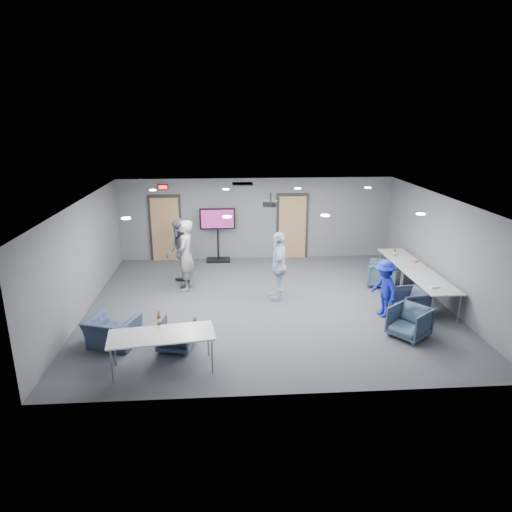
{
  "coord_description": "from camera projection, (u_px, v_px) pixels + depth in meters",
  "views": [
    {
      "loc": [
        -1.04,
        -10.8,
        4.63
      ],
      "look_at": [
        -0.27,
        0.3,
        1.2
      ],
      "focal_mm": 32.0,
      "sensor_mm": 36.0,
      "label": 1
    }
  ],
  "objects": [
    {
      "name": "wall_back",
      "position": [
        256.0,
        219.0,
        15.14
      ],
      "size": [
        9.0,
        0.02,
        2.7
      ],
      "primitive_type": "cube",
      "color": "slate",
      "rests_on": "floor"
    },
    {
      "name": "table_front_left",
      "position": [
        162.0,
        336.0,
        8.51
      ],
      "size": [
        2.06,
        1.09,
        0.73
      ],
      "rotation": [
        0.0,
        0.0,
        0.14
      ],
      "color": "silver",
      "rests_on": "floor"
    },
    {
      "name": "downlights",
      "position": [
        268.0,
        200.0,
        10.94
      ],
      "size": [
        6.18,
        3.78,
        0.02
      ],
      "color": "white",
      "rests_on": "ceiling"
    },
    {
      "name": "chair_right_c",
      "position": [
        409.0,
        322.0,
        9.88
      ],
      "size": [
        1.05,
        1.05,
        0.69
      ],
      "primitive_type": "imported",
      "rotation": [
        0.0,
        0.0,
        -0.91
      ],
      "color": "#35475B",
      "rests_on": "floor"
    },
    {
      "name": "person_c",
      "position": [
        279.0,
        266.0,
        11.82
      ],
      "size": [
        0.55,
        1.1,
        1.81
      ],
      "primitive_type": "imported",
      "rotation": [
        0.0,
        0.0,
        -1.68
      ],
      "color": "silver",
      "rests_on": "floor"
    },
    {
      "name": "door_left",
      "position": [
        166.0,
        229.0,
        14.98
      ],
      "size": [
        1.06,
        0.17,
        2.24
      ],
      "color": "black",
      "rests_on": "wall_back"
    },
    {
      "name": "snack_box",
      "position": [
        415.0,
        261.0,
        12.68
      ],
      "size": [
        0.18,
        0.15,
        0.03
      ],
      "primitive_type": "cube",
      "rotation": [
        0.0,
        0.0,
        0.32
      ],
      "color": "#D06A34",
      "rests_on": "table_right_a"
    },
    {
      "name": "bottle_front",
      "position": [
        159.0,
        320.0,
        8.86
      ],
      "size": [
        0.08,
        0.08,
        0.29
      ],
      "color": "#56370E",
      "rests_on": "table_front_left"
    },
    {
      "name": "door_right",
      "position": [
        292.0,
        227.0,
        15.26
      ],
      "size": [
        1.06,
        0.17,
        2.24
      ],
      "color": "black",
      "rests_on": "wall_back"
    },
    {
      "name": "hvac_diffuser",
      "position": [
        243.0,
        184.0,
        13.57
      ],
      "size": [
        0.6,
        0.6,
        0.03
      ],
      "primitive_type": "cube",
      "color": "black",
      "rests_on": "ceiling"
    },
    {
      "name": "chair_front_a",
      "position": [
        176.0,
        335.0,
        9.38
      ],
      "size": [
        0.81,
        0.82,
        0.64
      ],
      "primitive_type": "imported",
      "rotation": [
        0.0,
        0.0,
        2.94
      ],
      "color": "#35415C",
      "rests_on": "floor"
    },
    {
      "name": "wrapper",
      "position": [
        434.0,
        287.0,
        10.8
      ],
      "size": [
        0.24,
        0.19,
        0.05
      ],
      "primitive_type": "cube",
      "rotation": [
        0.0,
        0.0,
        0.2
      ],
      "color": "white",
      "rests_on": "table_right_b"
    },
    {
      "name": "table_right_a",
      "position": [
        402.0,
        259.0,
        13.09
      ],
      "size": [
        0.79,
        1.9,
        0.73
      ],
      "rotation": [
        0.0,
        0.0,
        1.57
      ],
      "color": "silver",
      "rests_on": "floor"
    },
    {
      "name": "wall_front",
      "position": [
        290.0,
        323.0,
        7.52
      ],
      "size": [
        9.0,
        0.02,
        2.7
      ],
      "primitive_type": "cube",
      "color": "slate",
      "rests_on": "floor"
    },
    {
      "name": "person_a",
      "position": [
        185.0,
        256.0,
        12.42
      ],
      "size": [
        0.56,
        0.77,
        1.96
      ],
      "primitive_type": "imported",
      "rotation": [
        0.0,
        0.0,
        -1.7
      ],
      "color": "gray",
      "rests_on": "floor"
    },
    {
      "name": "bottle_right",
      "position": [
        395.0,
        253.0,
        13.28
      ],
      "size": [
        0.06,
        0.06,
        0.23
      ],
      "color": "#56370E",
      "rests_on": "table_right_a"
    },
    {
      "name": "chair_right_a",
      "position": [
        382.0,
        274.0,
        12.89
      ],
      "size": [
        0.99,
        0.98,
        0.7
      ],
      "primitive_type": "imported",
      "rotation": [
        0.0,
        0.0,
        -1.94
      ],
      "color": "#3A5065",
      "rests_on": "floor"
    },
    {
      "name": "projector",
      "position": [
        271.0,
        204.0,
        12.06
      ],
      "size": [
        0.43,
        0.4,
        0.36
      ],
      "rotation": [
        0.0,
        0.0,
        -0.36
      ],
      "color": "black",
      "rests_on": "ceiling"
    },
    {
      "name": "exit_sign",
      "position": [
        163.0,
        187.0,
        14.56
      ],
      "size": [
        0.32,
        0.08,
        0.16
      ],
      "color": "black",
      "rests_on": "wall_back"
    },
    {
      "name": "tv_stand",
      "position": [
        218.0,
        231.0,
        14.92
      ],
      "size": [
        1.16,
        0.55,
        1.77
      ],
      "color": "black",
      "rests_on": "floor"
    },
    {
      "name": "wall_right",
      "position": [
        443.0,
        250.0,
        11.63
      ],
      "size": [
        0.02,
        8.0,
        2.7
      ],
      "primitive_type": "cube",
      "color": "slate",
      "rests_on": "floor"
    },
    {
      "name": "wall_left",
      "position": [
        83.0,
        257.0,
        11.03
      ],
      "size": [
        0.02,
        8.0,
        2.7
      ],
      "primitive_type": "cube",
      "color": "slate",
      "rests_on": "floor"
    },
    {
      "name": "table_right_b",
      "position": [
        430.0,
        282.0,
        11.28
      ],
      "size": [
        0.81,
        1.96,
        0.73
      ],
      "rotation": [
        0.0,
        0.0,
        1.57
      ],
      "color": "silver",
      "rests_on": "floor"
    },
    {
      "name": "person_b",
      "position": [
        180.0,
        253.0,
        12.71
      ],
      "size": [
        0.96,
        1.11,
        1.93
      ],
      "primitive_type": "imported",
      "rotation": [
        0.0,
        0.0,
        -1.29
      ],
      "color": "#4C505B",
      "rests_on": "floor"
    },
    {
      "name": "chair_right_b",
      "position": [
        410.0,
        303.0,
        10.92
      ],
      "size": [
        0.86,
        0.84,
        0.68
      ],
      "primitive_type": "imported",
      "rotation": [
        0.0,
        0.0,
        -1.4
      ],
      "color": "#34405B",
      "rests_on": "floor"
    },
    {
      "name": "floor",
      "position": [
        267.0,
        304.0,
        11.73
      ],
      "size": [
        9.0,
        9.0,
        0.0
      ],
      "primitive_type": "plane",
      "color": "#3A3C42",
      "rests_on": "ground"
    },
    {
      "name": "person_d",
      "position": [
        384.0,
        289.0,
        10.83
      ],
      "size": [
        0.7,
        0.99,
        1.4
      ],
      "primitive_type": "imported",
      "rotation": [
        0.0,
        0.0,
        -1.35
      ],
      "color": "#1924A3",
      "rests_on": "floor"
    },
    {
      "name": "ceiling",
      "position": [
        268.0,
        200.0,
        10.93
      ],
      "size": [
        9.0,
        9.0,
        0.0
      ],
      "primitive_type": "plane",
      "rotation": [
        3.14,
        0.0,
        0.0
      ],
      "color": "silver",
      "rests_on": "wall_back"
    },
    {
      "name": "chair_front_b",
      "position": [
        113.0,
        332.0,
        9.5
      ],
      "size": [
        1.19,
        1.12,
        0.63
      ],
      "primitive_type": "imported",
      "rotation": [
        0.0,
        0.0,
        2.82
      ],
      "color": "#374460",
      "rests_on": "floor"
    }
  ]
}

